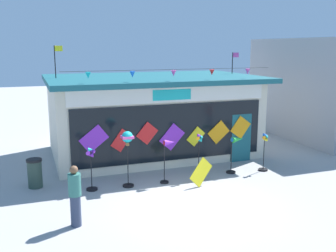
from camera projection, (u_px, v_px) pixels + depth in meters
ground_plane at (193, 205)px, 11.96m from camera, size 80.00×80.00×0.00m
kite_shop_building at (152, 114)px, 17.53m from camera, size 8.96×5.94×4.77m
wind_spinner_far_left at (91, 168)px, 12.99m from camera, size 0.38×0.38×1.49m
wind_spinner_left at (127, 143)px, 13.20m from camera, size 0.39×0.39×1.94m
wind_spinner_center_left at (168, 151)px, 13.68m from camera, size 0.55×0.30×1.57m
wind_spinner_center_right at (199, 156)px, 14.24m from camera, size 0.37×0.37×1.66m
wind_spinner_right at (236, 147)px, 14.82m from camera, size 0.71×0.36×1.41m
wind_spinner_far_right at (264, 151)px, 15.08m from camera, size 0.36×0.36×1.50m
person_near_camera at (75, 196)px, 10.37m from camera, size 0.34×0.34×1.68m
trash_bin at (35, 173)px, 13.33m from camera, size 0.52×0.52×1.00m
display_kite_on_ground at (201, 172)px, 13.49m from camera, size 0.98×0.32×0.98m
neighbour_building at (331, 88)px, 21.05m from camera, size 5.68×7.20×5.14m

